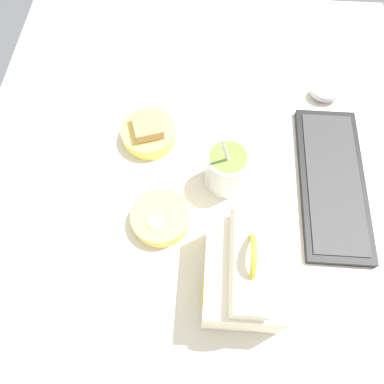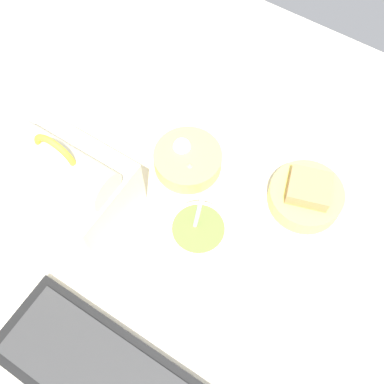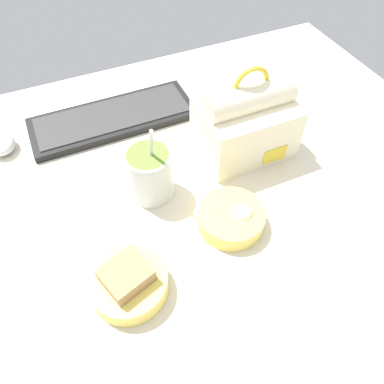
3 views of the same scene
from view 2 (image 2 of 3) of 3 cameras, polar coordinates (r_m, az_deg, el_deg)
desk_surface at (r=89.39cm, az=1.24°, el=-2.82°), size 140.00×110.00×2.00cm
keyboard at (r=80.51cm, az=-9.17°, el=-21.57°), size 40.25×14.94×2.10cm
lunch_bag at (r=85.01cm, az=-14.28°, el=1.04°), size 20.11×15.40×21.34cm
soup_cup at (r=80.21cm, az=0.71°, el=-5.78°), size 9.47×9.47×18.28cm
bento_bowl_sandwich at (r=89.82cm, az=13.37°, el=-0.36°), size 13.53×13.53×6.51cm
bento_bowl_snacks at (r=91.53cm, az=-0.52°, el=3.86°), size 13.01×13.01×5.45cm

